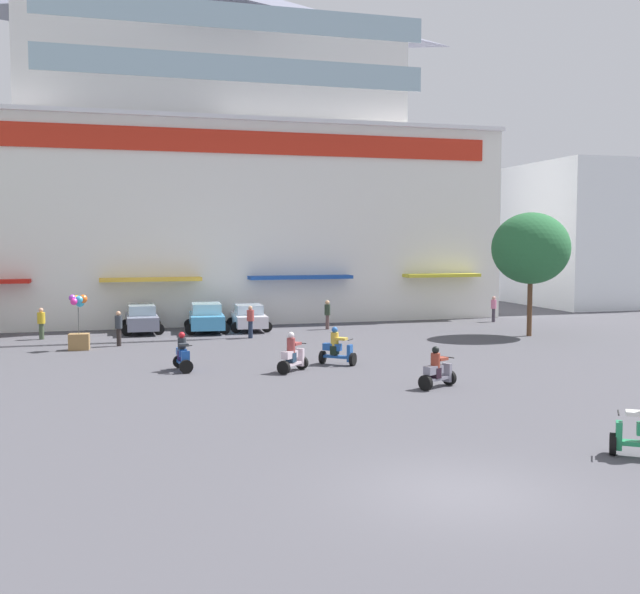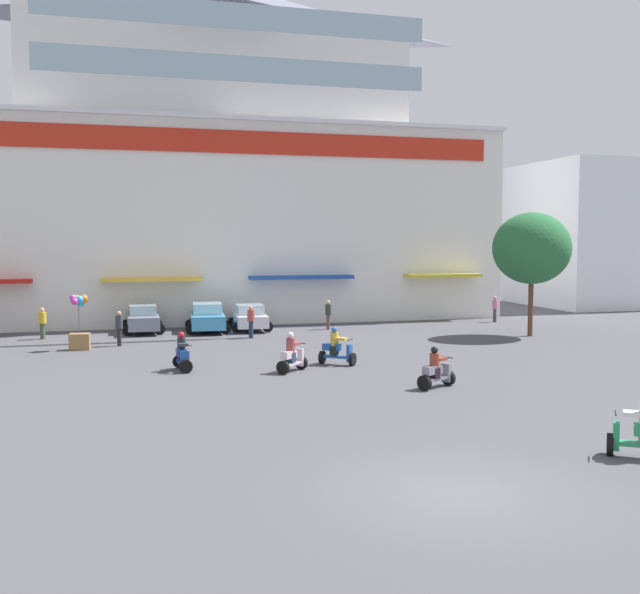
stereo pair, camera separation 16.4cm
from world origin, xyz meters
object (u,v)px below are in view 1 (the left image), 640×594
object	(u,v)px
parked_car_2	(249,317)
scooter_rider_2	(337,349)
scooter_rider_4	(183,355)
scooter_rider_0	(437,371)
pedestrian_3	(41,322)
balloon_vendor_cart	(79,326)
scooter_rider_3	(292,355)
pedestrian_2	(119,326)
parked_car_0	(142,319)
pedestrian_4	(250,320)
plaza_tree_1	(531,248)
pedestrian_1	(494,307)
parked_car_1	(206,318)
pedestrian_0	(327,313)

from	to	relation	value
parked_car_2	scooter_rider_2	size ratio (longest dim) A/B	2.60
scooter_rider_2	scooter_rider_4	bearing A→B (deg)	177.70
scooter_rider_0	parked_car_2	bearing A→B (deg)	100.11
scooter_rider_4	pedestrian_3	distance (m)	12.66
parked_car_2	balloon_vendor_cart	xyz separation A→B (m)	(-8.82, -5.38, 0.39)
scooter_rider_4	scooter_rider_3	bearing A→B (deg)	-19.31
scooter_rider_3	pedestrian_2	bearing A→B (deg)	124.78
parked_car_0	scooter_rider_2	size ratio (longest dim) A/B	2.77
scooter_rider_2	pedestrian_4	world-z (taller)	pedestrian_4
plaza_tree_1	scooter_rider_4	world-z (taller)	plaza_tree_1
parked_car_2	scooter_rider_0	world-z (taller)	scooter_rider_0
scooter_rider_2	pedestrian_1	size ratio (longest dim) A/B	0.97
parked_car_1	pedestrian_1	bearing A→B (deg)	0.87
parked_car_0	scooter_rider_4	bearing A→B (deg)	-85.55
scooter_rider_4	pedestrian_0	xyz separation A→B (m)	(9.11, 11.32, 0.32)
pedestrian_2	scooter_rider_4	bearing A→B (deg)	-73.44
scooter_rider_0	balloon_vendor_cart	bearing A→B (deg)	133.77
parked_car_0	scooter_rider_0	size ratio (longest dim) A/B	2.74
scooter_rider_3	balloon_vendor_cart	xyz separation A→B (m)	(-8.02, 8.22, 0.48)
scooter_rider_2	pedestrian_1	world-z (taller)	pedestrian_1
scooter_rider_0	pedestrian_4	size ratio (longest dim) A/B	0.93
scooter_rider_0	pedestrian_1	distance (m)	21.60
pedestrian_1	pedestrian_3	bearing A→B (deg)	-177.63
pedestrian_2	pedestrian_1	bearing A→B (deg)	11.70
parked_car_0	pedestrian_3	world-z (taller)	pedestrian_3
plaza_tree_1	pedestrian_3	bearing A→B (deg)	167.36
parked_car_2	pedestrian_1	size ratio (longest dim) A/B	2.53
pedestrian_0	balloon_vendor_cart	xyz separation A→B (m)	(-13.14, -4.51, 0.17)
scooter_rider_0	pedestrian_3	bearing A→B (deg)	129.64
balloon_vendor_cart	scooter_rider_0	bearing A→B (deg)	-46.23
scooter_rider_3	pedestrian_4	distance (m)	10.16
pedestrian_0	pedestrian_2	xyz separation A→B (m)	(-11.38, -3.70, 0.00)
scooter_rider_0	pedestrian_3	xyz separation A→B (m)	(-13.98, 16.88, 0.31)
scooter_rider_2	scooter_rider_4	world-z (taller)	scooter_rider_2
plaza_tree_1	pedestrian_4	world-z (taller)	plaza_tree_1
parked_car_1	pedestrian_1	distance (m)	17.58
scooter_rider_0	scooter_rider_4	world-z (taller)	scooter_rider_4
pedestrian_1	pedestrian_0	bearing A→B (deg)	-175.25
scooter_rider_2	pedestrian_4	size ratio (longest dim) A/B	0.92
plaza_tree_1	balloon_vendor_cart	distance (m)	22.78
pedestrian_2	scooter_rider_0	bearing A→B (deg)	-52.46
plaza_tree_1	scooter_rider_2	world-z (taller)	plaza_tree_1
parked_car_0	scooter_rider_2	distance (m)	14.78
pedestrian_1	pedestrian_4	bearing A→B (deg)	-167.54
parked_car_2	scooter_rider_3	xyz separation A→B (m)	(-0.80, -13.59, -0.09)
scooter_rider_3	pedestrian_2	world-z (taller)	pedestrian_2
pedestrian_3	pedestrian_1	bearing A→B (deg)	2.37
scooter_rider_4	plaza_tree_1	bearing A→B (deg)	17.06
scooter_rider_4	pedestrian_0	size ratio (longest dim) A/B	0.91
parked_car_2	parked_car_1	bearing A→B (deg)	-174.46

